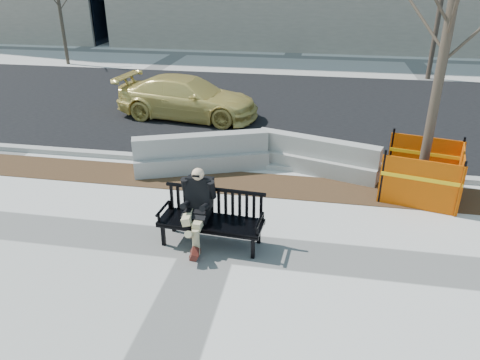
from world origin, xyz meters
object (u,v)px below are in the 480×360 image
(bench, at_px, (212,244))
(seated_man, at_px, (199,240))
(tree_fence, at_px, (418,194))
(jersey_barrier_right, at_px, (315,171))
(sedan, at_px, (189,118))
(jersey_barrier_left, at_px, (202,170))

(bench, bearing_deg, seated_man, 168.87)
(seated_man, height_order, tree_fence, tree_fence)
(seated_man, bearing_deg, jersey_barrier_right, 64.41)
(jersey_barrier_right, bearing_deg, tree_fence, -2.92)
(bench, distance_m, jersey_barrier_right, 3.88)
(tree_fence, bearing_deg, sedan, 145.38)
(bench, relative_size, sedan, 0.41)
(jersey_barrier_left, bearing_deg, seated_man, -97.88)
(jersey_barrier_left, bearing_deg, tree_fence, -26.32)
(seated_man, relative_size, tree_fence, 0.23)
(bench, distance_m, seated_man, 0.26)
(jersey_barrier_right, bearing_deg, seated_man, -102.27)
(seated_man, xyz_separation_m, jersey_barrier_left, (-0.73, 3.03, 0.00))
(seated_man, relative_size, jersey_barrier_right, 0.46)
(seated_man, relative_size, sedan, 0.30)
(tree_fence, relative_size, sedan, 1.28)
(seated_man, bearing_deg, sedan, 111.43)
(sedan, distance_m, jersey_barrier_left, 4.23)
(tree_fence, bearing_deg, seated_man, -147.85)
(tree_fence, distance_m, sedan, 7.72)
(bench, height_order, tree_fence, tree_fence)
(jersey_barrier_right, bearing_deg, sedan, 156.50)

